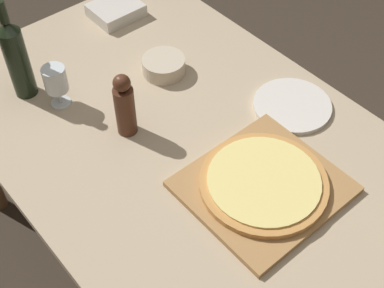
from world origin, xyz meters
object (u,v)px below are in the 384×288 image
object	(u,v)px
pizza	(264,182)
pepper_mill	(125,106)
wine_bottle	(16,57)
small_bowl	(164,66)
wine_glass	(55,80)

from	to	relation	value
pizza	pepper_mill	size ratio (longest dim) A/B	1.63
pizza	wine_bottle	bearing A→B (deg)	111.42
wine_bottle	small_bowl	distance (m)	0.46
pizza	wine_bottle	distance (m)	0.82
wine_bottle	wine_glass	size ratio (longest dim) A/B	2.42
pepper_mill	wine_bottle	bearing A→B (deg)	113.09
wine_glass	small_bowl	size ratio (longest dim) A/B	0.99
pepper_mill	small_bowl	xyz separation A→B (m)	(0.25, 0.14, -0.07)
wine_glass	small_bowl	bearing A→B (deg)	-15.27
wine_glass	small_bowl	distance (m)	0.36
pepper_mill	wine_glass	world-z (taller)	pepper_mill
pizza	wine_glass	world-z (taller)	wine_glass
wine_bottle	small_bowl	size ratio (longest dim) A/B	2.38
wine_glass	pizza	bearing A→B (deg)	-69.42
small_bowl	wine_glass	bearing A→B (deg)	164.73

